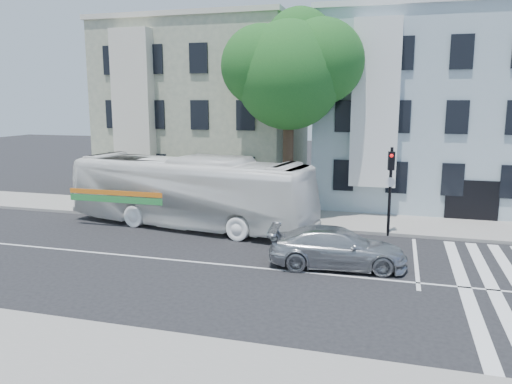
% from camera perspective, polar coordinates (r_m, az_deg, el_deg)
% --- Properties ---
extents(ground, '(120.00, 120.00, 0.00)m').
position_cam_1_polar(ground, '(19.26, -1.87, -8.48)').
color(ground, black).
rests_on(ground, ground).
extents(sidewalk_far, '(80.00, 4.00, 0.15)m').
position_cam_1_polar(sidewalk_far, '(26.67, 3.38, -2.94)').
color(sidewalk_far, gray).
rests_on(sidewalk_far, ground).
extents(sidewalk_near, '(80.00, 4.00, 0.15)m').
position_cam_1_polar(sidewalk_near, '(12.52, -13.80, -19.44)').
color(sidewalk_near, gray).
rests_on(sidewalk_near, ground).
extents(building_left, '(12.00, 10.00, 11.00)m').
position_cam_1_polar(building_left, '(34.71, -5.44, 9.18)').
color(building_left, gray).
rests_on(building_left, ground).
extents(building_right, '(12.00, 10.00, 11.00)m').
position_cam_1_polar(building_right, '(32.38, 18.61, 8.60)').
color(building_right, '#A1B7C0').
rests_on(building_right, ground).
extents(street_tree, '(7.30, 5.90, 11.10)m').
position_cam_1_polar(street_tree, '(26.70, 4.04, 13.83)').
color(street_tree, '#2D2116').
rests_on(street_tree, ground).
extents(bus, '(5.03, 13.07, 3.55)m').
position_cam_1_polar(bus, '(25.00, -7.58, 0.06)').
color(bus, white).
rests_on(bus, ground).
extents(sedan, '(2.68, 5.38, 1.50)m').
position_cam_1_polar(sedan, '(19.24, 9.26, -6.29)').
color(sedan, '#AEB1B5').
rests_on(sedan, ground).
extents(hedge, '(8.54, 1.74, 0.70)m').
position_cam_1_polar(hedge, '(26.18, -3.11, -2.24)').
color(hedge, '#215A1D').
rests_on(hedge, sidewalk_far).
extents(traffic_signal, '(0.43, 0.53, 4.15)m').
position_cam_1_polar(traffic_signal, '(23.56, 15.12, 1.38)').
color(traffic_signal, black).
rests_on(traffic_signal, ground).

